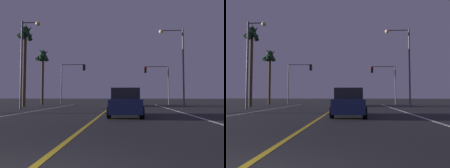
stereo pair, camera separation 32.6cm
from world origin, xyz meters
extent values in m
cube|color=silver|center=(5.81, 11.53, 0.00)|extent=(0.16, 35.07, 0.01)
cube|color=silver|center=(-5.81, 11.53, 0.00)|extent=(0.16, 35.07, 0.01)
cube|color=gold|center=(0.00, 11.53, 0.00)|extent=(0.16, 35.07, 0.01)
cylinder|color=black|center=(0.98, 26.16, 0.34)|extent=(0.22, 0.68, 0.68)
cylinder|color=black|center=(2.78, 26.16, 0.34)|extent=(0.22, 0.68, 0.68)
cylinder|color=black|center=(0.98, 23.46, 0.34)|extent=(0.22, 0.68, 0.68)
cylinder|color=black|center=(2.78, 23.46, 0.34)|extent=(0.22, 0.68, 0.68)
cube|color=silver|center=(1.88, 24.81, 0.66)|extent=(1.80, 4.30, 0.80)
cube|color=black|center=(1.88, 24.56, 1.38)|extent=(1.60, 2.10, 0.64)
cube|color=red|center=(1.28, 22.71, 0.76)|extent=(0.24, 0.08, 0.16)
cube|color=red|center=(2.48, 22.71, 0.76)|extent=(0.24, 0.08, 0.16)
cylinder|color=black|center=(0.71, 12.29, 0.34)|extent=(0.22, 0.68, 0.68)
cylinder|color=black|center=(2.51, 12.29, 0.34)|extent=(0.22, 0.68, 0.68)
cylinder|color=black|center=(0.71, 9.59, 0.34)|extent=(0.22, 0.68, 0.68)
cylinder|color=black|center=(2.51, 9.59, 0.34)|extent=(0.22, 0.68, 0.68)
cube|color=navy|center=(1.61, 10.94, 0.66)|extent=(1.80, 4.30, 0.80)
cube|color=black|center=(1.61, 10.69, 1.38)|extent=(1.60, 2.10, 0.64)
cube|color=red|center=(1.01, 8.84, 0.76)|extent=(0.24, 0.08, 0.16)
cube|color=red|center=(2.21, 8.84, 0.76)|extent=(0.24, 0.08, 0.16)
cylinder|color=#4C4C51|center=(7.85, 29.57, 2.77)|extent=(0.14, 0.14, 5.54)
cylinder|color=#4C4C51|center=(6.20, 29.57, 5.49)|extent=(3.29, 0.10, 0.10)
cube|color=black|center=(4.56, 29.57, 5.04)|extent=(0.28, 0.36, 0.90)
sphere|color=red|center=(4.40, 29.57, 5.34)|extent=(0.20, 0.20, 0.20)
sphere|color=#3C2706|center=(4.40, 29.57, 5.04)|extent=(0.20, 0.20, 0.20)
sphere|color=#063816|center=(4.40, 29.57, 4.74)|extent=(0.20, 0.20, 0.20)
cylinder|color=#4C4C51|center=(-7.85, 29.57, 2.98)|extent=(0.14, 0.14, 5.95)
cylinder|color=#4C4C51|center=(-6.17, 29.57, 5.90)|extent=(3.35, 0.10, 0.10)
cube|color=black|center=(-4.50, 29.57, 5.45)|extent=(0.28, 0.36, 0.90)
sphere|color=red|center=(-4.34, 29.57, 5.75)|extent=(0.20, 0.20, 0.20)
sphere|color=#3C2706|center=(-4.34, 29.57, 5.45)|extent=(0.20, 0.20, 0.20)
sphere|color=#063816|center=(-4.34, 29.57, 5.15)|extent=(0.20, 0.20, 0.20)
cylinder|color=#4C4C51|center=(-8.03, 17.25, 4.13)|extent=(0.18, 0.18, 8.25)
cylinder|color=#4C4C51|center=(-7.28, 17.25, 8.10)|extent=(1.51, 0.10, 0.10)
sphere|color=#F9D88C|center=(-6.52, 17.25, 8.00)|extent=(0.44, 0.44, 0.44)
cylinder|color=#4C4C51|center=(8.03, 22.06, 4.35)|extent=(0.18, 0.18, 8.71)
cylinder|color=#4C4C51|center=(6.83, 22.06, 8.56)|extent=(2.41, 0.10, 0.10)
sphere|color=#F9D88C|center=(5.62, 22.06, 8.46)|extent=(0.44, 0.44, 0.44)
cylinder|color=#473826|center=(-9.82, 21.69, 4.25)|extent=(0.36, 0.36, 8.50)
sphere|color=#19381E|center=(-9.82, 21.69, 8.75)|extent=(0.90, 0.90, 0.90)
cone|color=#19381E|center=(-9.52, 21.69, 8.60)|extent=(0.59, 1.75, 1.99)
cone|color=#19381E|center=(-9.69, 21.96, 8.60)|extent=(1.88, 1.33, 1.65)
cone|color=#19381E|center=(-10.10, 21.81, 8.60)|extent=(1.16, 1.68, 1.65)
cone|color=#19381E|center=(-10.10, 21.57, 8.60)|extent=(1.19, 1.81, 2.04)
cone|color=#19381E|center=(-9.72, 21.41, 8.60)|extent=(1.66, 1.07, 1.67)
cylinder|color=#473826|center=(-10.31, 28.45, 3.56)|extent=(0.36, 0.36, 7.12)
sphere|color=#19381E|center=(-10.31, 28.45, 7.37)|extent=(0.90, 0.90, 0.90)
cone|color=#19381E|center=(-10.01, 28.41, 7.22)|extent=(0.78, 1.82, 1.90)
cone|color=#19381E|center=(-10.25, 28.74, 7.22)|extent=(1.76, 0.87, 1.69)
cone|color=#19381E|center=(-10.57, 28.59, 7.22)|extent=(1.46, 2.08, 2.03)
cone|color=#19381E|center=(-10.58, 28.32, 7.22)|extent=(1.19, 1.67, 2.08)
cone|color=#19381E|center=(-10.26, 28.15, 7.22)|extent=(1.58, 0.80, 1.87)
camera|label=1|loc=(1.59, -2.49, 1.24)|focal=35.25mm
camera|label=2|loc=(1.92, -2.49, 1.24)|focal=35.25mm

